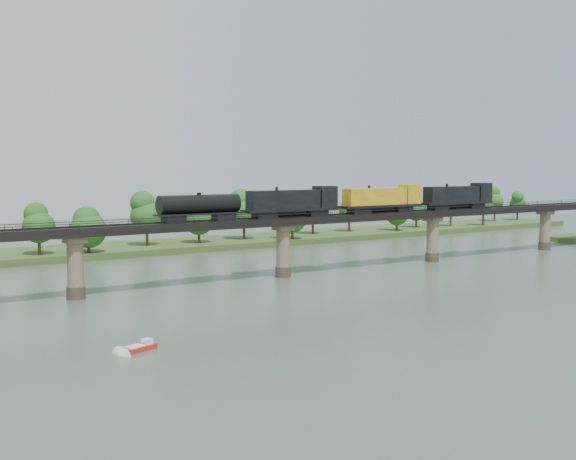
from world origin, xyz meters
TOP-DOWN VIEW (x-y plane):
  - ground at (0.00, 0.00)m, footprint 400.00×400.00m
  - far_bank at (0.00, 85.00)m, footprint 300.00×24.00m
  - bridge at (0.00, 30.00)m, footprint 236.00×30.00m
  - bridge_superstructure at (0.00, 30.00)m, footprint 220.00×4.90m
  - far_treeline at (-8.21, 80.52)m, footprint 289.06×17.54m
  - freight_train at (17.24, 30.00)m, footprint 83.87×3.27m
  - motorboat at (-44.50, -6.42)m, footprint 4.54×2.78m

SIDE VIEW (x-z plane):
  - ground at x=0.00m, z-range 0.00..0.00m
  - motorboat at x=-44.50m, z-range -0.19..1.01m
  - far_bank at x=0.00m, z-range 0.00..1.60m
  - bridge at x=0.00m, z-range -0.29..11.21m
  - far_treeline at x=-8.21m, z-range 2.03..15.63m
  - bridge_superstructure at x=0.00m, z-range 11.42..12.17m
  - freight_train at x=17.24m, z-range 11.37..17.14m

